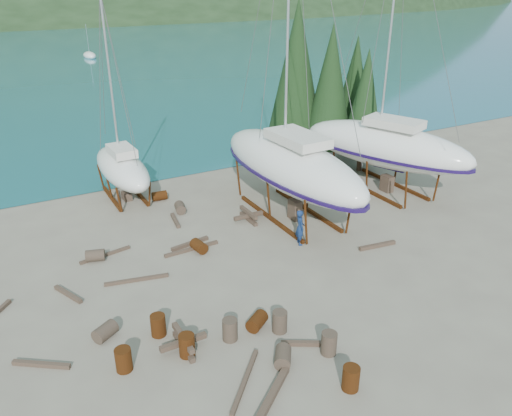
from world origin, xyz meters
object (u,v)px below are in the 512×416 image
large_sailboat_near (290,164)px  small_sailboat_shore (122,168)px  worker (300,227)px  large_sailboat_far (385,145)px

large_sailboat_near → small_sailboat_shore: size_ratio=1.60×
large_sailboat_near → worker: (-1.42, -3.24, -2.18)m
large_sailboat_near → worker: bearing=-115.7°
large_sailboat_far → small_sailboat_shore: (-15.11, 6.61, -0.96)m
large_sailboat_near → small_sailboat_shore: bearing=134.6°
large_sailboat_far → worker: (-8.91, -3.82, -2.01)m
small_sailboat_shore → large_sailboat_far: bearing=-25.5°
small_sailboat_shore → worker: small_sailboat_shore is taller
large_sailboat_far → large_sailboat_near: bearing=163.9°
large_sailboat_near → worker: 4.16m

